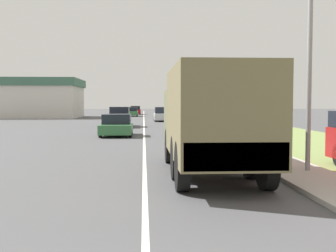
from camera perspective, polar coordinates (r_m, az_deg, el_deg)
name	(u,v)px	position (r m, az deg, el deg)	size (l,w,h in m)	color
ground_plane	(144,123)	(42.29, -3.28, 0.39)	(180.00, 180.00, 0.00)	#4C4C4F
lane_centre_stripe	(144,123)	(42.29, -3.28, 0.39)	(0.12, 120.00, 0.00)	silver
sidewalk_right	(189,122)	(42.53, 2.80, 0.48)	(1.80, 120.00, 0.12)	#ADAAA3
grass_strip_right	(232,123)	(43.22, 8.61, 0.43)	(7.00, 120.00, 0.02)	olive
military_truck	(211,117)	(12.04, 5.84, 1.22)	(2.33, 7.07, 3.01)	#606647
car_nearest_ahead	(117,126)	(26.45, -6.98, 0.01)	(1.95, 3.90, 1.36)	#336B3D
car_second_ahead	(120,118)	(36.35, -6.56, 1.10)	(1.81, 4.69, 1.71)	black
car_third_ahead	(162,115)	(46.94, -0.82, 1.53)	(1.75, 4.89, 1.57)	#B7BABF
car_fourth_ahead	(132,112)	(63.24, -4.93, 1.89)	(1.81, 4.21, 1.36)	#336B3D
car_farthest_ahead	(135,111)	(73.51, -4.44, 2.11)	(1.82, 4.51, 1.45)	maroon
lamp_post	(302,37)	(12.90, 17.73, 11.42)	(1.69, 0.24, 6.39)	gray
building_distant	(30,98)	(61.13, -18.13, 3.62)	(13.76, 10.55, 5.29)	beige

